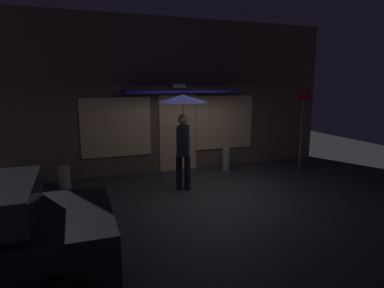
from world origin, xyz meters
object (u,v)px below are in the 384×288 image
(street_sign_post, at_px, (302,124))
(sidewalk_bollard_2, at_px, (64,177))
(sidewalk_bollard, at_px, (226,160))
(person_with_umbrella, at_px, (183,116))

(street_sign_post, xyz_separation_m, sidewalk_bollard_2, (-6.47, 0.63, -1.11))
(street_sign_post, distance_m, sidewalk_bollard, 2.41)
(sidewalk_bollard, bearing_deg, person_with_umbrella, -145.01)
(sidewalk_bollard_2, bearing_deg, person_with_umbrella, -22.96)
(person_with_umbrella, height_order, sidewalk_bollard_2, person_with_umbrella)
(street_sign_post, height_order, sidewalk_bollard, street_sign_post)
(person_with_umbrella, height_order, street_sign_post, street_sign_post)
(sidewalk_bollard, height_order, sidewalk_bollard_2, sidewalk_bollard)
(person_with_umbrella, relative_size, sidewalk_bollard_2, 4.28)
(sidewalk_bollard, xyz_separation_m, sidewalk_bollard_2, (-4.42, -0.09, -0.06))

